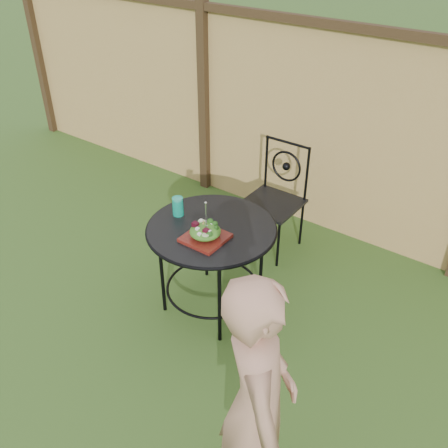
% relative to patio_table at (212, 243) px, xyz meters
% --- Properties ---
extents(ground, '(60.00, 60.00, 0.00)m').
position_rel_patio_table_xyz_m(ground, '(0.10, -0.69, -0.59)').
color(ground, '#224616').
rests_on(ground, ground).
extents(fence, '(8.00, 0.12, 1.90)m').
position_rel_patio_table_xyz_m(fence, '(0.10, 1.51, 0.36)').
color(fence, '#DAB46C').
rests_on(fence, ground).
extents(patio_table, '(0.92, 0.92, 0.72)m').
position_rel_patio_table_xyz_m(patio_table, '(0.00, 0.00, 0.00)').
color(patio_table, black).
rests_on(patio_table, ground).
extents(patio_chair, '(0.46, 0.46, 0.95)m').
position_rel_patio_table_xyz_m(patio_chair, '(-0.05, 0.97, -0.08)').
color(patio_chair, black).
rests_on(patio_chair, ground).
extents(diner, '(0.60, 0.64, 1.46)m').
position_rel_patio_table_xyz_m(diner, '(1.05, -1.03, 0.14)').
color(diner, '#AD7A63').
rests_on(diner, ground).
extents(salad_plate, '(0.27, 0.27, 0.02)m').
position_rel_patio_table_xyz_m(salad_plate, '(0.06, -0.14, 0.15)').
color(salad_plate, '#4D0B11').
rests_on(salad_plate, patio_table).
extents(salad, '(0.21, 0.21, 0.08)m').
position_rel_patio_table_xyz_m(salad, '(0.06, -0.14, 0.20)').
color(salad, '#235614').
rests_on(salad, salad_plate).
extents(fork, '(0.01, 0.01, 0.18)m').
position_rel_patio_table_xyz_m(fork, '(0.07, -0.14, 0.33)').
color(fork, silver).
rests_on(fork, salad).
extents(drinking_glass, '(0.08, 0.08, 0.14)m').
position_rel_patio_table_xyz_m(drinking_glass, '(-0.29, -0.01, 0.21)').
color(drinking_glass, '#0DA282').
rests_on(drinking_glass, patio_table).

